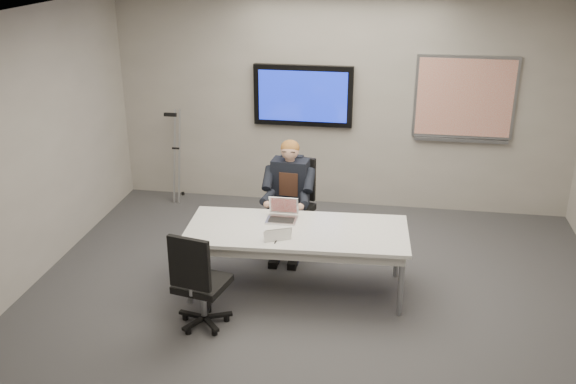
% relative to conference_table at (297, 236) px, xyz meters
% --- Properties ---
extents(floor, '(6.00, 6.00, 0.02)m').
position_rel_conference_table_xyz_m(floor, '(0.22, -0.61, -0.61)').
color(floor, '#373739').
rests_on(floor, ground).
extents(ceiling, '(6.00, 6.00, 0.02)m').
position_rel_conference_table_xyz_m(ceiling, '(0.22, -0.61, 2.19)').
color(ceiling, silver).
rests_on(ceiling, wall_back).
extents(wall_back, '(6.00, 0.02, 2.80)m').
position_rel_conference_table_xyz_m(wall_back, '(0.22, 2.39, 0.79)').
color(wall_back, '#9C968D').
rests_on(wall_back, ground).
extents(conference_table, '(2.28, 1.04, 0.69)m').
position_rel_conference_table_xyz_m(conference_table, '(0.00, 0.00, 0.00)').
color(conference_table, white).
rests_on(conference_table, ground).
extents(tv_display, '(1.30, 0.09, 0.80)m').
position_rel_conference_table_xyz_m(tv_display, '(-0.28, 2.34, 0.89)').
color(tv_display, black).
rests_on(tv_display, wall_back).
extents(whiteboard, '(1.25, 0.08, 1.10)m').
position_rel_conference_table_xyz_m(whiteboard, '(1.77, 2.36, 0.92)').
color(whiteboard, gray).
rests_on(whiteboard, wall_back).
extents(office_chair_far, '(0.62, 0.62, 1.05)m').
position_rel_conference_table_xyz_m(office_chair_far, '(-0.21, 1.03, -0.28)').
color(office_chair_far, black).
rests_on(office_chair_far, ground).
extents(office_chair_near, '(0.57, 0.57, 1.00)m').
position_rel_conference_table_xyz_m(office_chair_near, '(-0.78, -0.84, -0.30)').
color(office_chair_near, black).
rests_on(office_chair_near, ground).
extents(seated_person, '(0.43, 0.73, 1.33)m').
position_rel_conference_table_xyz_m(seated_person, '(-0.22, 0.78, -0.07)').
color(seated_person, '#1F2334').
rests_on(seated_person, office_chair_far).
extents(crutch, '(0.25, 0.68, 1.37)m').
position_rel_conference_table_xyz_m(crutch, '(-1.99, 2.17, 0.05)').
color(crutch, '#A8ABB0').
rests_on(crutch, ground).
extents(laptop, '(0.31, 0.29, 0.22)m').
position_rel_conference_table_xyz_m(laptop, '(-0.19, 0.23, 0.13)').
color(laptop, silver).
rests_on(laptop, conference_table).
extents(name_tent, '(0.28, 0.18, 0.11)m').
position_rel_conference_table_xyz_m(name_tent, '(-0.15, -0.26, 0.13)').
color(name_tent, silver).
rests_on(name_tent, conference_table).
extents(pen, '(0.03, 0.15, 0.01)m').
position_rel_conference_table_xyz_m(pen, '(-0.15, -0.29, 0.09)').
color(pen, black).
rests_on(pen, conference_table).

